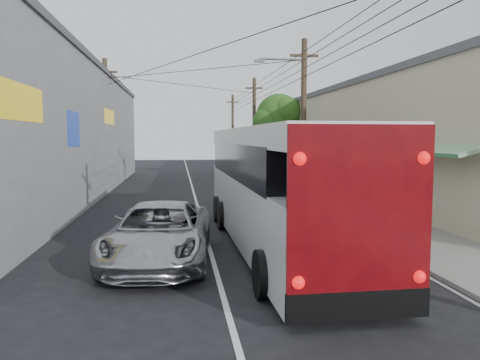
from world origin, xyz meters
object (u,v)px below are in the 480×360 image
at_px(parked_suv, 272,185).
at_px(parked_car_mid, 249,170).
at_px(parked_car_far, 231,167).
at_px(pedestrian_near, 353,195).
at_px(coach_bus, 276,186).
at_px(jeepney, 159,233).
at_px(pedestrian_far, 313,183).

xyz_separation_m(parked_suv, parked_car_mid, (0.67, 12.31, -0.12)).
relative_size(parked_car_far, pedestrian_near, 2.67).
bearing_deg(pedestrian_near, parked_car_mid, -102.33).
xyz_separation_m(coach_bus, jeepney, (-3.37, -1.23, -1.06)).
height_order(parked_suv, parked_car_far, parked_suv).
bearing_deg(jeepney, pedestrian_far, 61.65).
relative_size(jeepney, pedestrian_near, 3.72).
distance_m(coach_bus, jeepney, 3.74).
relative_size(parked_car_mid, pedestrian_near, 2.95).
bearing_deg(pedestrian_near, parked_car_far, -102.51).
bearing_deg(parked_car_far, jeepney, -106.19).
bearing_deg(parked_car_mid, pedestrian_far, -84.94).
distance_m(jeepney, pedestrian_far, 13.38).
relative_size(parked_car_mid, parked_car_far, 1.10).
height_order(parked_car_mid, parked_car_far, parked_car_mid).
bearing_deg(parked_car_far, pedestrian_far, -89.42).
xyz_separation_m(parked_car_mid, pedestrian_far, (1.53, -11.99, 0.17)).
xyz_separation_m(parked_suv, parked_car_far, (0.00, 18.79, -0.22)).
height_order(coach_bus, parked_suv, coach_bus).
relative_size(coach_bus, parked_car_mid, 2.81).
bearing_deg(parked_car_far, pedestrian_near, -89.86).
bearing_deg(parked_car_mid, jeepney, -106.47).
xyz_separation_m(jeepney, parked_car_mid, (5.87, 23.13, -0.02)).
height_order(parked_car_far, pedestrian_near, pedestrian_near).
distance_m(coach_bus, pedestrian_near, 6.93).
xyz_separation_m(pedestrian_near, pedestrian_far, (-0.37, 4.65, 0.05)).
relative_size(parked_suv, parked_car_mid, 1.37).
relative_size(jeepney, parked_suv, 0.92).
bearing_deg(parked_car_mid, parked_car_far, 93.68).
relative_size(coach_bus, jeepney, 2.23).
distance_m(parked_suv, parked_car_far, 18.79).
relative_size(coach_bus, parked_suv, 2.05).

